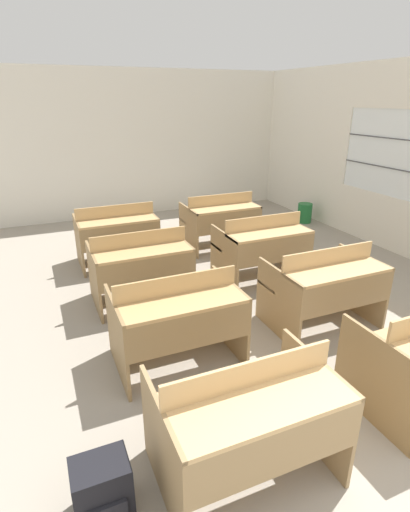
# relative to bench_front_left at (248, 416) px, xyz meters

# --- Properties ---
(wall_back) EXTENTS (6.70, 0.06, 2.75)m
(wall_back) POSITION_rel_bench_front_left_xyz_m (0.69, 6.30, 0.92)
(wall_back) COLOR white
(wall_back) RESTS_ON ground_plane
(bench_front_left) EXTENTS (1.07, 0.77, 0.86)m
(bench_front_left) POSITION_rel_bench_front_left_xyz_m (0.00, 0.00, 0.00)
(bench_front_left) COLOR #9A7B51
(bench_front_left) RESTS_ON ground_plane
(bench_second_left) EXTENTS (1.07, 0.77, 0.86)m
(bench_second_left) POSITION_rel_bench_front_left_xyz_m (-0.00, 1.26, 0.00)
(bench_second_left) COLOR olive
(bench_second_left) RESTS_ON ground_plane
(bench_second_right) EXTENTS (1.07, 0.77, 0.86)m
(bench_second_right) POSITION_rel_bench_front_left_xyz_m (1.59, 1.27, 0.00)
(bench_second_right) COLOR #997B51
(bench_second_right) RESTS_ON ground_plane
(bench_third_left) EXTENTS (1.07, 0.77, 0.86)m
(bench_third_left) POSITION_rel_bench_front_left_xyz_m (0.00, 2.52, 0.00)
(bench_third_left) COLOR olive
(bench_third_left) RESTS_ON ground_plane
(bench_third_right) EXTENTS (1.07, 0.77, 0.86)m
(bench_third_right) POSITION_rel_bench_front_left_xyz_m (1.60, 2.53, 0.00)
(bench_third_right) COLOR #997B51
(bench_third_right) RESTS_ON ground_plane
(bench_back_left) EXTENTS (1.07, 0.77, 0.86)m
(bench_back_left) POSITION_rel_bench_front_left_xyz_m (-0.01, 3.78, 0.00)
(bench_back_left) COLOR #94764C
(bench_back_left) RESTS_ON ground_plane
(bench_back_right) EXTENTS (1.07, 0.77, 0.86)m
(bench_back_right) POSITION_rel_bench_front_left_xyz_m (1.62, 3.82, 0.00)
(bench_back_right) COLOR #98794F
(bench_back_right) RESTS_ON ground_plane
(wastepaper_bin) EXTENTS (0.27, 0.27, 0.36)m
(wastepaper_bin) POSITION_rel_bench_front_left_xyz_m (3.68, 4.42, -0.28)
(wastepaper_bin) COLOR #1E6B33
(wastepaper_bin) RESTS_ON ground_plane
(schoolbag) EXTENTS (0.32, 0.26, 0.36)m
(schoolbag) POSITION_rel_bench_front_left_xyz_m (-0.87, 0.09, -0.28)
(schoolbag) COLOR black
(schoolbag) RESTS_ON ground_plane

